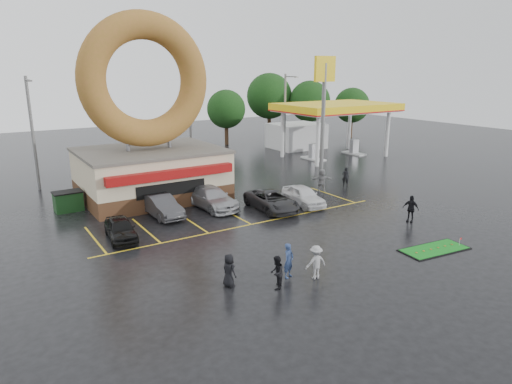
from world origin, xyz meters
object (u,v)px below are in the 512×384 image
donut_shop (149,139)px  car_black (121,229)px  streetlight_left (32,131)px  car_silver (211,198)px  dumpster (68,202)px  putting_green (434,249)px  streetlight_mid (191,120)px  car_grey (272,200)px  person_blue (289,260)px  shell_sign (324,94)px  car_dgrey (161,206)px  person_cameraman (411,209)px  car_white (303,196)px  streetlight_right (285,113)px  gas_station (318,121)px

donut_shop → car_black: size_ratio=3.66×
streetlight_left → donut_shop: bearing=-44.8°
car_silver → dumpster: car_silver is taller
streetlight_left → putting_green: bearing=-57.5°
donut_shop → streetlight_mid: (7.00, 7.95, 0.32)m
car_grey → streetlight_mid: bearing=88.7°
car_silver → putting_green: 15.02m
streetlight_left → person_blue: streetlight_left is taller
shell_sign → car_black: shell_sign is taller
streetlight_mid → car_dgrey: bearing=-122.3°
streetlight_mid → dumpster: (-13.14, -8.30, -4.13)m
car_grey → person_cameraman: (6.03, -6.92, 0.20)m
dumpster → car_silver: bearing=-30.2°
person_blue → shell_sign: bearing=23.5°
putting_green → car_white: bearing=94.3°
streetlight_right → car_grey: bearing=-128.4°
streetlight_left → car_dgrey: bearing=-63.9°
streetlight_right → streetlight_left: bearing=-175.6°
gas_station → car_white: 21.79m
car_silver → putting_green: bearing=-68.2°
streetlight_left → person_blue: 25.32m
shell_sign → streetlight_right: size_ratio=1.18×
person_blue → streetlight_mid: bearing=53.0°
car_grey → putting_green: 11.33m
streetlight_mid → dumpster: bearing=-147.7°
car_grey → person_cameraman: 9.18m
car_white → car_dgrey: bearing=168.3°
donut_shop → streetlight_right: (19.00, 8.95, 0.32)m
car_silver → car_grey: size_ratio=1.05×
car_black → car_silver: car_silver is taller
streetlight_left → streetlight_right: (26.00, 2.00, 0.00)m
car_black → putting_green: car_black is taller
donut_shop → gas_station: size_ratio=0.99×
streetlight_right → putting_green: 29.49m
streetlight_right → car_black: bearing=-144.9°
person_cameraman → dumpster: (-18.02, 14.23, -0.22)m
car_silver → donut_shop: bearing=111.9°
car_dgrey → car_silver: car_silver is taller
streetlight_left → car_black: bearing=-81.1°
shell_sign → dumpster: shell_sign is taller
streetlight_right → putting_green: (-9.79, -27.41, -4.75)m
gas_station → car_black: gas_station is taller
shell_sign → car_silver: bearing=-163.2°
shell_sign → car_dgrey: (-17.16, -4.00, -6.66)m
streetlight_left → car_black: (2.31, -14.68, -4.15)m
streetlight_mid → car_grey: 16.18m
donut_shop → car_silver: size_ratio=2.66×
car_white → person_blue: person_blue is taller
person_cameraman → car_white: bearing=-173.6°
streetlight_left → streetlight_right: bearing=4.4°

